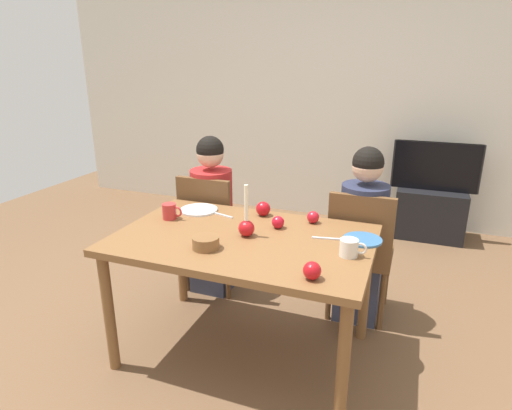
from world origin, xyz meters
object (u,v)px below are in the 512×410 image
person_right_child (362,238)px  plate_left (199,210)px  apple_by_right_mug (312,271)px  bowl_walnuts (206,243)px  apple_far_edge (313,217)px  tv_stand (429,213)px  chair_left (211,227)px  tv (436,166)px  apple_by_left_plate (278,222)px  candle_centerpiece (246,225)px  mug_left (170,211)px  dining_table (243,250)px  apple_near_candle (263,209)px  chair_right (360,248)px  mug_right (349,248)px  plate_right (362,240)px

person_right_child → plate_left: (-1.00, -0.35, 0.19)m
apple_by_right_mug → bowl_walnuts: bearing=167.8°
person_right_child → bowl_walnuts: bearing=-129.1°
apple_far_edge → tv_stand: bearing=69.9°
chair_left → person_right_child: (1.08, 0.03, 0.06)m
tv → apple_by_left_plate: bearing=-112.7°
candle_centerpiece → apple_by_left_plate: bearing=53.6°
tv_stand → mug_left: (-1.55, -2.20, 0.56)m
dining_table → apple_near_candle: size_ratio=15.65×
chair_right → plate_left: 1.07m
tv_stand → apple_by_right_mug: bearing=-101.9°
chair_left → mug_right: size_ratio=6.71×
apple_near_candle → apple_by_left_plate: bearing=-48.0°
tv_stand → bowl_walnuts: 2.81m
chair_right → apple_by_right_mug: bearing=-96.2°
tv → plate_right: tv is taller
mug_left → bowl_walnuts: mug_left is taller
plate_left → apple_by_left_plate: size_ratio=3.30×
plate_right → apple_by_right_mug: 0.54m
plate_right → mug_left: bearing=-176.2°
chair_right → plate_right: (0.05, -0.43, 0.24)m
chair_right → mug_left: chair_right is taller
dining_table → apple_by_right_mug: bearing=-35.8°
apple_near_candle → apple_by_left_plate: apple_near_candle is taller
plate_left → apple_by_right_mug: size_ratio=2.92×
plate_right → apple_far_edge: size_ratio=2.87×
dining_table → plate_left: 0.53m
bowl_walnuts → apple_by_right_mug: size_ratio=1.70×
plate_right → bowl_walnuts: bowl_walnuts is taller
tv_stand → bowl_walnuts: bearing=-114.5°
candle_centerpiece → dining_table: bearing=-129.3°
dining_table → chair_left: 0.81m
dining_table → apple_by_left_plate: 0.26m
chair_right → apple_near_candle: (-0.58, -0.25, 0.28)m
plate_right → apple_by_right_mug: apple_by_right_mug is taller
plate_right → apple_by_right_mug: (-0.15, -0.51, 0.04)m
chair_left → plate_right: (1.13, -0.43, 0.24)m
chair_right → apple_far_edge: (-0.26, -0.27, 0.27)m
chair_right → plate_right: chair_right is taller
chair_right → tv: bearing=74.9°
chair_left → tv_stand: 2.30m
mug_right → bowl_walnuts: mug_right is taller
chair_right → tv: (0.46, 1.69, 0.20)m
plate_right → dining_table: bearing=-164.2°
apple_by_right_mug → candle_centerpiece: bearing=142.1°
tv_stand → mug_right: 2.45m
person_right_child → dining_table: bearing=-131.6°
candle_centerpiece → bowl_walnuts: (-0.13, -0.23, -0.03)m
chair_left → plate_left: bearing=-75.7°
bowl_walnuts → apple_by_right_mug: (0.59, -0.13, 0.01)m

